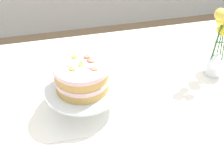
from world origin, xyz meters
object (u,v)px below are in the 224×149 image
(dining_table, at_px, (131,114))
(layer_cake, at_px, (82,76))
(cake_stand, at_px, (83,91))
(flower_vase, at_px, (218,48))

(dining_table, height_order, layer_cake, layer_cake)
(dining_table, xyz_separation_m, layer_cake, (-0.20, -0.01, 0.25))
(dining_table, height_order, cake_stand, cake_stand)
(dining_table, bearing_deg, cake_stand, -177.41)
(cake_stand, height_order, flower_vase, flower_vase)
(cake_stand, xyz_separation_m, flower_vase, (0.59, 0.08, 0.05))
(dining_table, relative_size, layer_cake, 6.69)
(dining_table, xyz_separation_m, flower_vase, (0.39, 0.07, 0.23))
(layer_cake, bearing_deg, dining_table, 2.58)
(cake_stand, bearing_deg, layer_cake, 17.61)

